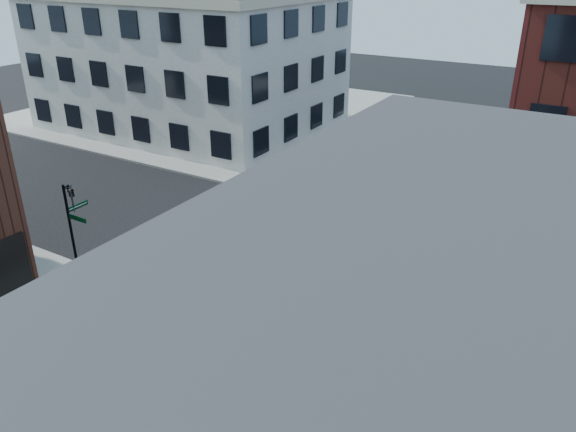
# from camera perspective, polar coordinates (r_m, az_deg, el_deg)

# --- Properties ---
(ground) EXTENTS (120.00, 120.00, 0.00)m
(ground) POSITION_cam_1_polar(r_m,az_deg,el_deg) (27.74, -0.36, -3.86)
(ground) COLOR black
(ground) RESTS_ON ground
(sidewalk_nw) EXTENTS (30.00, 30.00, 0.15)m
(sidewalk_nw) POSITION_cam_1_polar(r_m,az_deg,el_deg) (55.27, -7.80, 10.72)
(sidewalk_nw) COLOR gray
(sidewalk_nw) RESTS_ON ground
(building_nw) EXTENTS (22.00, 16.00, 11.00)m
(building_nw) POSITION_cam_1_polar(r_m,az_deg,el_deg) (49.17, -10.00, 15.31)
(building_nw) COLOR beige
(building_nw) RESTS_ON ground
(tree_near) EXTENTS (2.69, 2.69, 4.49)m
(tree_near) POSITION_cam_1_polar(r_m,az_deg,el_deg) (32.79, 20.51, 5.17)
(tree_near) COLOR black
(tree_near) RESTS_ON ground
(tree_far) EXTENTS (2.43, 2.43, 4.07)m
(tree_far) POSITION_cam_1_polar(r_m,az_deg,el_deg) (38.55, 22.33, 7.23)
(tree_far) COLOR black
(tree_far) RESTS_ON ground
(signal_pole) EXTENTS (1.29, 1.24, 4.60)m
(signal_pole) POSITION_cam_1_polar(r_m,az_deg,el_deg) (26.16, -21.00, -0.49)
(signal_pole) COLOR black
(signal_pole) RESTS_ON ground
(traffic_cone) EXTENTS (0.53, 0.53, 0.79)m
(traffic_cone) POSITION_cam_1_polar(r_m,az_deg,el_deg) (24.84, -11.75, -7.16)
(traffic_cone) COLOR #DF4509
(traffic_cone) RESTS_ON ground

